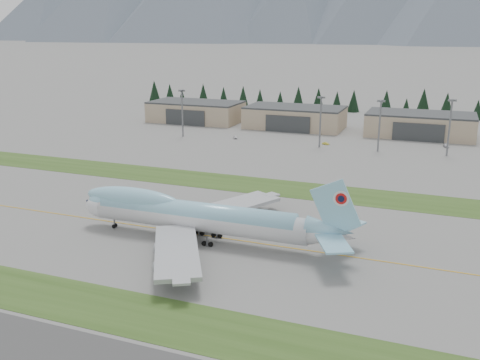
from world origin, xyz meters
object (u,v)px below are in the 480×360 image
at_px(service_vehicle_c, 446,147).
at_px(service_vehicle_a, 235,139).
at_px(boeing_747_freighter, 196,216).
at_px(hangar_left, 196,111).
at_px(service_vehicle_b, 326,145).
at_px(hangar_right, 420,125).
at_px(hangar_center, 295,117).

bearing_deg(service_vehicle_c, service_vehicle_a, 179.79).
bearing_deg(boeing_747_freighter, hangar_left, 114.91).
distance_m(service_vehicle_a, service_vehicle_b, 41.38).
bearing_deg(hangar_right, service_vehicle_a, -154.90).
relative_size(hangar_left, hangar_right, 1.00).
bearing_deg(service_vehicle_a, hangar_left, 109.28).
xyz_separation_m(boeing_747_freighter, hangar_center, (-18.40, 152.97, -0.59)).
relative_size(boeing_747_freighter, service_vehicle_a, 17.64).
xyz_separation_m(hangar_center, service_vehicle_c, (71.94, -21.42, -5.39)).
bearing_deg(service_vehicle_c, hangar_left, 160.71).
bearing_deg(boeing_747_freighter, hangar_right, 74.06).
bearing_deg(service_vehicle_a, service_vehicle_b, -24.26).
xyz_separation_m(hangar_right, service_vehicle_c, (11.94, -21.42, -5.39)).
relative_size(hangar_center, service_vehicle_c, 10.60).
height_order(hangar_left, service_vehicle_b, hangar_left).
distance_m(hangar_center, service_vehicle_b, 42.52).
height_order(service_vehicle_b, service_vehicle_c, service_vehicle_c).
xyz_separation_m(hangar_right, service_vehicle_a, (-77.82, -36.46, -5.39)).
distance_m(hangar_left, service_vehicle_b, 86.15).
relative_size(boeing_747_freighter, hangar_right, 1.42).
height_order(hangar_center, service_vehicle_b, hangar_center).
height_order(hangar_right, service_vehicle_b, hangar_right).
height_order(service_vehicle_a, service_vehicle_b, service_vehicle_a).
bearing_deg(hangar_left, boeing_747_freighter, -64.37).
height_order(boeing_747_freighter, hangar_left, boeing_747_freighter).
xyz_separation_m(boeing_747_freighter, service_vehicle_b, (5.14, 117.97, -5.98)).
bearing_deg(hangar_right, hangar_left, 180.00).
relative_size(service_vehicle_a, service_vehicle_c, 0.85).
bearing_deg(service_vehicle_b, hangar_left, 83.69).
bearing_deg(hangar_center, service_vehicle_c, -16.58).
xyz_separation_m(service_vehicle_a, service_vehicle_b, (41.36, 1.46, 0.00)).
bearing_deg(hangar_center, service_vehicle_a, -116.06).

